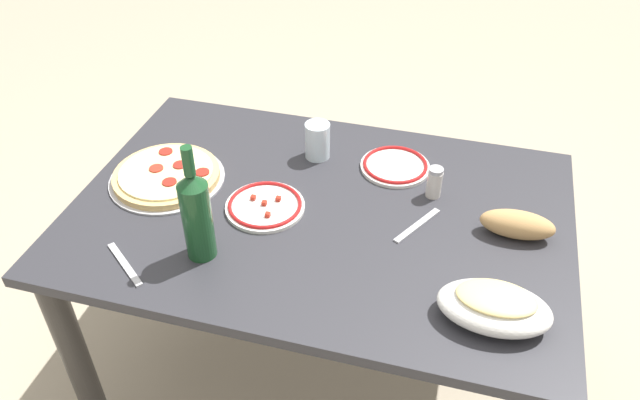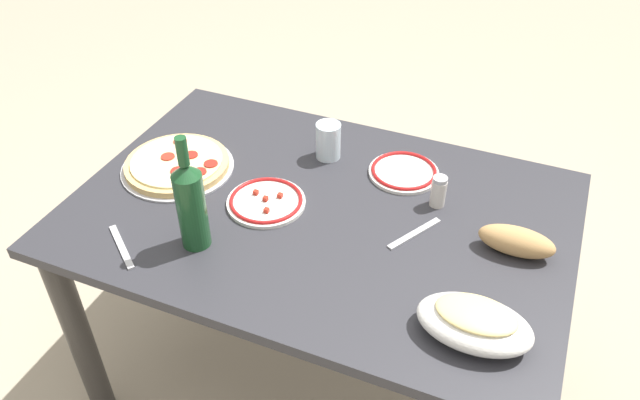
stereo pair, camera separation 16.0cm
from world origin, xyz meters
name	(u,v)px [view 2 (the right image)]	position (x,y,z in m)	size (l,w,h in m)	color
ground_plane	(320,376)	(0.00, 0.00, 0.00)	(8.00, 8.00, 0.00)	tan
dining_table	(320,243)	(0.00, 0.00, 0.60)	(1.27, 0.86, 0.71)	#2D2D33
pepperoni_pizza	(177,164)	(0.44, -0.01, 0.73)	(0.31, 0.31, 0.03)	#B7B7BC
baked_pasta_dish	(475,322)	(-0.45, 0.26, 0.76)	(0.24, 0.15, 0.08)	white
wine_bottle	(191,203)	(0.23, 0.23, 0.84)	(0.07, 0.07, 0.30)	#194723
water_glass	(328,141)	(0.07, -0.23, 0.77)	(0.07, 0.07, 0.11)	silver
side_plate_near	(404,172)	(-0.16, -0.23, 0.72)	(0.19, 0.19, 0.02)	white
side_plate_far	(266,201)	(0.14, 0.03, 0.72)	(0.21, 0.21, 0.02)	white
bread_loaf	(517,241)	(-0.49, -0.03, 0.75)	(0.18, 0.08, 0.07)	tan
spice_shaker	(438,191)	(-0.27, -0.14, 0.76)	(0.04, 0.04, 0.09)	silver
fork_left	(122,247)	(0.38, 0.32, 0.72)	(0.17, 0.02, 0.01)	#B7B7BC
fork_right	(415,232)	(-0.25, 0.00, 0.72)	(0.17, 0.02, 0.01)	#B7B7BC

